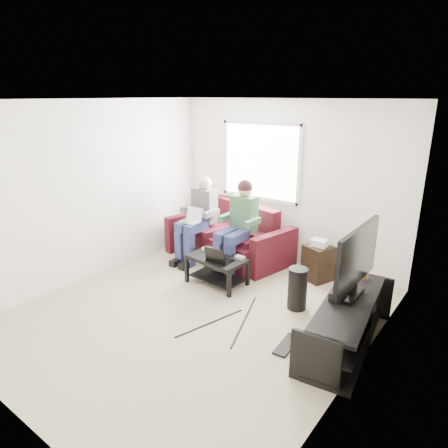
# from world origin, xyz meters

# --- Properties ---
(floor) EXTENTS (4.50, 4.50, 0.00)m
(floor) POSITION_xyz_m (0.00, 0.00, 0.00)
(floor) COLOR #B1A889
(floor) RESTS_ON ground
(ceiling) EXTENTS (4.50, 4.50, 0.00)m
(ceiling) POSITION_xyz_m (0.00, 0.00, 2.60)
(ceiling) COLOR white
(ceiling) RESTS_ON wall_back
(wall_back) EXTENTS (4.50, 0.00, 4.50)m
(wall_back) POSITION_xyz_m (0.00, 2.25, 1.30)
(wall_back) COLOR white
(wall_back) RESTS_ON floor
(wall_left) EXTENTS (0.00, 4.50, 4.50)m
(wall_left) POSITION_xyz_m (-2.00, 0.00, 1.30)
(wall_left) COLOR white
(wall_left) RESTS_ON floor
(wall_right) EXTENTS (0.00, 4.50, 4.50)m
(wall_right) POSITION_xyz_m (2.00, 0.00, 1.30)
(wall_right) COLOR white
(wall_right) RESTS_ON floor
(window) EXTENTS (1.48, 0.04, 1.28)m
(window) POSITION_xyz_m (-0.50, 2.23, 1.60)
(window) COLOR white
(window) RESTS_ON wall_back
(sofa) EXTENTS (2.11, 1.23, 0.90)m
(sofa) POSITION_xyz_m (-0.74, 1.73, 0.33)
(sofa) COLOR #43101E
(sofa) RESTS_ON floor
(person_left) EXTENTS (0.40, 0.71, 1.38)m
(person_left) POSITION_xyz_m (-1.14, 1.38, 0.76)
(person_left) COLOR navy
(person_left) RESTS_ON sofa
(person_right) EXTENTS (0.40, 0.71, 1.42)m
(person_right) POSITION_xyz_m (-0.34, 1.40, 0.82)
(person_right) COLOR navy
(person_right) RESTS_ON sofa
(laptop_silver) EXTENTS (0.38, 0.32, 0.24)m
(laptop_silver) POSITION_xyz_m (-1.14, 1.20, 0.75)
(laptop_silver) COLOR silver
(laptop_silver) RESTS_ON person_left
(coffee_table) EXTENTS (0.88, 0.58, 0.42)m
(coffee_table) POSITION_xyz_m (-0.30, 0.81, 0.31)
(coffee_table) COLOR black
(coffee_table) RESTS_ON floor
(laptop_black) EXTENTS (0.38, 0.30, 0.24)m
(laptop_black) POSITION_xyz_m (-0.18, 0.73, 0.54)
(laptop_black) COLOR black
(laptop_black) RESTS_ON coffee_table
(controller_a) EXTENTS (0.14, 0.10, 0.04)m
(controller_a) POSITION_xyz_m (-0.58, 0.93, 0.44)
(controller_a) COLOR silver
(controller_a) RESTS_ON coffee_table
(controller_b) EXTENTS (0.14, 0.09, 0.04)m
(controller_b) POSITION_xyz_m (-0.40, 0.99, 0.44)
(controller_b) COLOR black
(controller_b) RESTS_ON coffee_table
(controller_c) EXTENTS (0.15, 0.10, 0.04)m
(controller_c) POSITION_xyz_m (-0.00, 0.96, 0.44)
(controller_c) COLOR gray
(controller_c) RESTS_ON coffee_table
(tv_stand) EXTENTS (0.72, 1.71, 0.55)m
(tv_stand) POSITION_xyz_m (1.77, 0.47, 0.24)
(tv_stand) COLOR black
(tv_stand) RESTS_ON floor
(tv) EXTENTS (0.12, 1.10, 0.81)m
(tv) POSITION_xyz_m (1.77, 0.57, 1.01)
(tv) COLOR black
(tv) RESTS_ON tv_stand
(soundbar) EXTENTS (0.12, 0.50, 0.10)m
(soundbar) POSITION_xyz_m (1.65, 0.57, 0.60)
(soundbar) COLOR black
(soundbar) RESTS_ON tv_stand
(drink_cup) EXTENTS (0.08, 0.08, 0.12)m
(drink_cup) POSITION_xyz_m (1.72, 1.10, 0.61)
(drink_cup) COLOR #9B6243
(drink_cup) RESTS_ON tv_stand
(console_white) EXTENTS (0.30, 0.22, 0.06)m
(console_white) POSITION_xyz_m (1.77, 0.07, 0.32)
(console_white) COLOR silver
(console_white) RESTS_ON tv_stand
(console_grey) EXTENTS (0.34, 0.26, 0.08)m
(console_grey) POSITION_xyz_m (1.77, 0.77, 0.33)
(console_grey) COLOR gray
(console_grey) RESTS_ON tv_stand
(console_black) EXTENTS (0.38, 0.30, 0.07)m
(console_black) POSITION_xyz_m (1.77, 0.42, 0.32)
(console_black) COLOR black
(console_black) RESTS_ON tv_stand
(subwoofer) EXTENTS (0.25, 0.25, 0.56)m
(subwoofer) POSITION_xyz_m (0.96, 0.87, 0.28)
(subwoofer) COLOR black
(subwoofer) RESTS_ON floor
(keyboard_floor) EXTENTS (0.19, 0.46, 0.02)m
(keyboard_floor) POSITION_xyz_m (1.26, 0.06, 0.01)
(keyboard_floor) COLOR black
(keyboard_floor) RESTS_ON floor
(end_table) EXTENTS (0.36, 0.36, 0.64)m
(end_table) POSITION_xyz_m (0.81, 1.83, 0.28)
(end_table) COLOR black
(end_table) RESTS_ON floor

